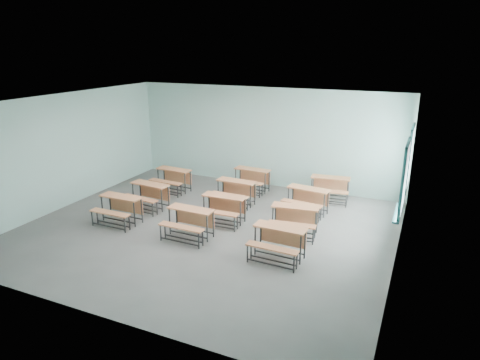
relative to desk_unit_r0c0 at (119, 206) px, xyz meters
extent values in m
cube|color=slate|center=(2.27, 0.60, -0.49)|extent=(9.00, 8.00, 0.02)
cube|color=white|center=(2.27, 0.60, 2.73)|extent=(9.00, 8.00, 0.02)
cube|color=silver|center=(2.27, 4.61, 1.12)|extent=(9.00, 0.02, 3.20)
cube|color=silver|center=(2.27, -3.41, 1.12)|extent=(9.00, 0.02, 3.20)
cube|color=silver|center=(-2.24, 0.60, 1.12)|extent=(0.02, 8.00, 3.20)
cube|color=silver|center=(6.78, 0.60, 1.12)|extent=(0.02, 8.00, 3.20)
cube|color=#1A4649|center=(6.74, 3.40, 0.45)|extent=(0.06, 1.20, 0.06)
cube|color=#1A4649|center=(6.74, 3.40, 1.99)|extent=(0.06, 1.20, 0.06)
cube|color=#1A4649|center=(6.74, 2.83, 1.22)|extent=(0.06, 0.06, 1.60)
cube|color=#1A4649|center=(6.74, 3.97, 1.22)|extent=(0.06, 0.06, 1.60)
cube|color=#1A4649|center=(6.74, 3.40, 1.22)|extent=(0.04, 0.04, 1.48)
cube|color=#1A4649|center=(6.74, 3.40, 1.22)|extent=(0.04, 1.08, 0.04)
cube|color=#1A4649|center=(6.70, 3.40, 0.39)|extent=(0.14, 1.28, 0.04)
cube|color=white|center=(6.77, 3.40, 1.22)|extent=(0.01, 1.08, 1.48)
cube|color=#1A4649|center=(6.74, 1.40, 0.45)|extent=(0.06, 1.20, 0.06)
cube|color=#1A4649|center=(6.74, 1.40, 1.99)|extent=(0.06, 1.20, 0.06)
cube|color=#1A4649|center=(6.74, 0.83, 1.22)|extent=(0.06, 0.06, 1.60)
cube|color=#1A4649|center=(6.74, 1.97, 1.22)|extent=(0.06, 0.06, 1.60)
cube|color=#1A4649|center=(6.74, 1.40, 1.22)|extent=(0.04, 0.04, 1.48)
cube|color=#1A4649|center=(6.74, 1.40, 1.22)|extent=(0.04, 1.08, 0.04)
cube|color=#1A4649|center=(6.70, 1.40, 0.39)|extent=(0.14, 1.28, 0.04)
cube|color=white|center=(6.77, 1.40, 1.22)|extent=(0.01, 1.08, 1.48)
cube|color=#D0784B|center=(0.00, 0.10, 0.21)|extent=(1.15, 0.39, 0.04)
cube|color=#D0784B|center=(0.00, 0.28, -0.08)|extent=(1.08, 0.03, 0.39)
cylinder|color=#303234|center=(-0.52, -0.04, -0.14)|extent=(0.03, 0.03, 0.68)
cylinder|color=#303234|center=(0.52, -0.06, -0.14)|extent=(0.03, 0.03, 0.68)
cylinder|color=#303234|center=(-0.52, 0.26, -0.14)|extent=(0.03, 0.03, 0.68)
cylinder|color=#303234|center=(0.53, 0.25, -0.14)|extent=(0.03, 0.03, 0.68)
cube|color=#303234|center=(0.00, -0.05, -0.38)|extent=(1.05, 0.04, 0.03)
cube|color=#303234|center=(0.00, 0.26, -0.38)|extent=(1.05, 0.04, 0.03)
cube|color=#D0784B|center=(0.00, -0.35, -0.07)|extent=(1.14, 0.25, 0.03)
cylinder|color=#303234|center=(-0.53, -0.44, -0.28)|extent=(0.03, 0.03, 0.39)
cylinder|color=#303234|center=(0.52, -0.45, -0.28)|extent=(0.03, 0.03, 0.39)
cylinder|color=#303234|center=(-0.53, -0.26, -0.28)|extent=(0.03, 0.03, 0.39)
cylinder|color=#303234|center=(0.52, -0.27, -0.28)|extent=(0.03, 0.03, 0.39)
cube|color=#303234|center=(-0.01, -0.44, -0.40)|extent=(1.05, 0.04, 0.03)
cube|color=#303234|center=(0.00, -0.26, -0.40)|extent=(1.05, 0.04, 0.03)
cube|color=#D0784B|center=(2.11, 0.08, 0.21)|extent=(1.15, 0.40, 0.04)
cube|color=#D0784B|center=(2.12, 0.26, -0.08)|extent=(1.08, 0.04, 0.39)
cylinder|color=#303234|center=(1.59, -0.06, -0.14)|extent=(0.03, 0.03, 0.68)
cylinder|color=#303234|center=(2.63, -0.08, -0.14)|extent=(0.03, 0.03, 0.68)
cylinder|color=#303234|center=(1.59, 0.24, -0.14)|extent=(0.03, 0.03, 0.68)
cylinder|color=#303234|center=(2.64, 0.22, -0.14)|extent=(0.03, 0.03, 0.68)
cube|color=#303234|center=(2.11, -0.07, -0.38)|extent=(1.05, 0.05, 0.03)
cube|color=#303234|center=(2.12, 0.23, -0.38)|extent=(1.05, 0.05, 0.03)
cube|color=#D0784B|center=(2.10, -0.38, -0.07)|extent=(1.15, 0.26, 0.03)
cylinder|color=#303234|center=(1.58, -0.46, -0.28)|extent=(0.03, 0.03, 0.39)
cylinder|color=#303234|center=(2.63, -0.48, -0.28)|extent=(0.03, 0.03, 0.39)
cylinder|color=#303234|center=(1.58, -0.28, -0.28)|extent=(0.03, 0.03, 0.39)
cylinder|color=#303234|center=(2.63, -0.29, -0.28)|extent=(0.03, 0.03, 0.39)
cube|color=#303234|center=(2.10, -0.47, -0.40)|extent=(1.05, 0.05, 0.03)
cube|color=#303234|center=(2.11, -0.29, -0.40)|extent=(1.05, 0.05, 0.03)
cube|color=#D0784B|center=(4.43, -0.07, 0.21)|extent=(1.16, 0.42, 0.04)
cube|color=#D0784B|center=(4.44, 0.11, -0.08)|extent=(1.08, 0.06, 0.39)
cylinder|color=#303234|center=(3.90, -0.20, -0.14)|extent=(0.04, 0.04, 0.68)
cylinder|color=#303234|center=(4.95, -0.24, -0.14)|extent=(0.04, 0.04, 0.68)
cylinder|color=#303234|center=(3.91, 0.10, -0.14)|extent=(0.04, 0.04, 0.68)
cylinder|color=#303234|center=(4.96, 0.06, -0.14)|extent=(0.04, 0.04, 0.68)
cube|color=#303234|center=(4.42, -0.22, -0.38)|extent=(1.05, 0.07, 0.03)
cube|color=#303234|center=(4.44, 0.08, -0.38)|extent=(1.05, 0.07, 0.03)
cube|color=#D0784B|center=(4.41, -0.52, -0.07)|extent=(1.15, 0.28, 0.03)
cylinder|color=#303234|center=(3.89, -0.59, -0.28)|extent=(0.04, 0.04, 0.39)
cylinder|color=#303234|center=(4.93, -0.63, -0.28)|extent=(0.04, 0.04, 0.39)
cylinder|color=#303234|center=(3.89, -0.41, -0.28)|extent=(0.04, 0.04, 0.39)
cylinder|color=#303234|center=(4.94, -0.45, -0.28)|extent=(0.04, 0.04, 0.39)
cube|color=#303234|center=(4.41, -0.61, -0.40)|extent=(1.05, 0.07, 0.03)
cube|color=#303234|center=(4.42, -0.43, -0.40)|extent=(1.05, 0.07, 0.03)
cube|color=#D0784B|center=(0.07, 1.28, 0.21)|extent=(1.17, 0.48, 0.04)
cube|color=#D0784B|center=(0.09, 1.46, -0.08)|extent=(1.08, 0.12, 0.39)
cylinder|color=#303234|center=(-0.46, 1.18, -0.14)|extent=(0.04, 0.04, 0.68)
cylinder|color=#303234|center=(0.58, 1.08, -0.14)|extent=(0.04, 0.04, 0.68)
cylinder|color=#303234|center=(-0.43, 1.48, -0.14)|extent=(0.04, 0.04, 0.68)
cylinder|color=#303234|center=(0.61, 1.39, -0.14)|extent=(0.04, 0.04, 0.68)
cube|color=#303234|center=(0.06, 1.13, -0.38)|extent=(1.04, 0.12, 0.03)
cube|color=#303234|center=(0.09, 1.43, -0.38)|extent=(1.04, 0.12, 0.03)
cube|color=#D0784B|center=(0.03, 0.83, -0.07)|extent=(1.16, 0.34, 0.03)
cylinder|color=#303234|center=(-0.50, 0.78, -0.28)|extent=(0.04, 0.04, 0.39)
cylinder|color=#303234|center=(0.55, 0.69, -0.28)|extent=(0.04, 0.04, 0.39)
cylinder|color=#303234|center=(-0.48, 0.96, -0.28)|extent=(0.04, 0.04, 0.39)
cylinder|color=#303234|center=(0.56, 0.87, -0.28)|extent=(0.04, 0.04, 0.39)
cube|color=#303234|center=(0.02, 0.74, -0.40)|extent=(1.04, 0.12, 0.03)
cube|color=#303234|center=(0.04, 0.92, -0.40)|extent=(1.04, 0.12, 0.03)
cube|color=#D0784B|center=(2.44, 1.23, 0.21)|extent=(1.15, 0.41, 0.04)
cube|color=#D0784B|center=(2.44, 1.41, -0.08)|extent=(1.08, 0.05, 0.39)
cylinder|color=#303234|center=(1.92, 1.07, -0.14)|extent=(0.04, 0.04, 0.68)
cylinder|color=#303234|center=(2.97, 1.10, -0.14)|extent=(0.04, 0.04, 0.68)
cylinder|color=#303234|center=(1.91, 1.37, -0.14)|extent=(0.04, 0.04, 0.68)
cylinder|color=#303234|center=(2.96, 1.40, -0.14)|extent=(0.04, 0.04, 0.68)
cube|color=#303234|center=(2.45, 1.08, -0.38)|extent=(1.05, 0.06, 0.03)
cube|color=#303234|center=(2.44, 1.39, -0.38)|extent=(1.05, 0.06, 0.03)
cube|color=#D0784B|center=(2.45, 0.78, -0.07)|extent=(1.15, 0.27, 0.03)
cylinder|color=#303234|center=(1.93, 0.67, -0.28)|extent=(0.04, 0.04, 0.39)
cylinder|color=#303234|center=(2.98, 0.70, -0.28)|extent=(0.04, 0.04, 0.39)
cylinder|color=#303234|center=(1.93, 0.85, -0.28)|extent=(0.04, 0.04, 0.39)
cylinder|color=#303234|center=(2.97, 0.88, -0.28)|extent=(0.04, 0.04, 0.39)
cube|color=#303234|center=(2.46, 0.69, -0.40)|extent=(1.05, 0.06, 0.03)
cube|color=#303234|center=(2.45, 0.87, -0.40)|extent=(1.05, 0.06, 0.03)
cube|color=#D0784B|center=(4.36, 1.27, 0.21)|extent=(1.18, 0.53, 0.04)
cube|color=#D0784B|center=(4.34, 1.44, -0.08)|extent=(1.08, 0.16, 0.39)
cylinder|color=#303234|center=(3.86, 1.05, -0.14)|extent=(0.04, 0.04, 0.68)
cylinder|color=#303234|center=(4.90, 1.18, -0.14)|extent=(0.04, 0.04, 0.68)
cylinder|color=#303234|center=(3.82, 1.35, -0.14)|extent=(0.04, 0.04, 0.68)
cylinder|color=#303234|center=(4.86, 1.48, -0.14)|extent=(0.04, 0.04, 0.68)
cube|color=#303234|center=(4.38, 1.11, -0.38)|extent=(1.04, 0.16, 0.03)
cube|color=#303234|center=(4.34, 1.42, -0.38)|extent=(1.04, 0.16, 0.03)
cube|color=#D0784B|center=(4.42, 0.81, -0.07)|extent=(1.16, 0.38, 0.03)
cylinder|color=#303234|center=(3.91, 0.65, -0.28)|extent=(0.04, 0.04, 0.39)
cylinder|color=#303234|center=(4.95, 0.79, -0.28)|extent=(0.04, 0.04, 0.39)
cylinder|color=#303234|center=(3.89, 0.83, -0.28)|extent=(0.04, 0.04, 0.39)
cylinder|color=#303234|center=(4.93, 0.97, -0.28)|extent=(0.04, 0.04, 0.39)
cube|color=#303234|center=(4.43, 0.72, -0.40)|extent=(1.04, 0.16, 0.03)
cube|color=#303234|center=(4.41, 0.90, -0.40)|extent=(1.04, 0.16, 0.03)
cube|color=#D0784B|center=(-0.12, 2.84, 0.21)|extent=(1.17, 0.46, 0.04)
cube|color=#D0784B|center=(-0.11, 3.01, -0.08)|extent=(1.08, 0.10, 0.39)
cylinder|color=#303234|center=(-0.65, 2.72, -0.14)|extent=(0.04, 0.04, 0.68)
cylinder|color=#303234|center=(0.39, 2.64, -0.14)|extent=(0.04, 0.04, 0.68)
cylinder|color=#303234|center=(-0.63, 3.03, -0.14)|extent=(0.04, 0.04, 0.68)
cylinder|color=#303234|center=(0.41, 2.95, -0.14)|extent=(0.04, 0.04, 0.68)
cube|color=#303234|center=(-0.13, 2.68, -0.38)|extent=(1.05, 0.11, 0.03)
cube|color=#303234|center=(-0.11, 2.99, -0.38)|extent=(1.05, 0.11, 0.03)
cube|color=#D0784B|center=(-0.15, 2.38, -0.07)|extent=(1.16, 0.32, 0.03)
cylinder|color=#303234|center=(-0.68, 2.33, -0.28)|extent=(0.04, 0.04, 0.39)
cylinder|color=#303234|center=(0.36, 2.25, -0.28)|extent=(0.04, 0.04, 0.39)
cylinder|color=#303234|center=(-0.67, 2.51, -0.28)|extent=(0.04, 0.04, 0.39)
cylinder|color=#303234|center=(0.37, 2.43, -0.28)|extent=(0.04, 0.04, 0.39)
cube|color=#303234|center=(-0.16, 2.29, -0.40)|extent=(1.05, 0.11, 0.03)
cube|color=#303234|center=(-0.15, 2.47, -0.40)|extent=(1.05, 0.11, 0.03)
cube|color=#D0784B|center=(2.20, 2.54, 0.21)|extent=(1.15, 0.42, 0.04)
cube|color=#D0784B|center=(2.20, 2.71, -0.08)|extent=(1.08, 0.06, 0.39)
cylinder|color=#303234|center=(1.67, 2.40, -0.14)|extent=(0.04, 0.04, 0.68)
cylinder|color=#303234|center=(2.71, 2.37, -0.14)|extent=(0.04, 0.04, 0.68)
cylinder|color=#303234|center=(1.68, 2.71, -0.14)|extent=(0.04, 0.04, 0.68)
cylinder|color=#303234|center=(2.72, 2.67, -0.14)|extent=(0.04, 0.04, 0.68)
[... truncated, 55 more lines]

